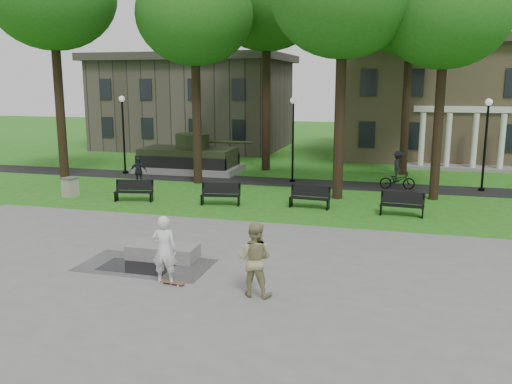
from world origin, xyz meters
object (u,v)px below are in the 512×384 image
Objects in this scene: cyclist at (398,174)px; trash_bin at (70,187)px; friend_watching at (255,259)px; concrete_block at (163,252)px; park_bench_0 at (135,190)px; skateboarder at (164,250)px.

cyclist is 16.68m from trash_bin.
trash_bin is (-12.10, 9.74, -0.53)m from friend_watching.
concrete_block is 9.06m from park_bench_0.
friend_watching is at bearing -38.83° from trash_bin.
concrete_block is 1.11× the size of friend_watching.
park_bench_0 is (-5.97, 9.55, -0.47)m from skateboarder.
skateboarder is 16.93m from cyclist.
friend_watching is 0.98× the size of cyclist.
park_bench_0 is (-4.98, 7.57, 0.28)m from concrete_block.
cyclist reaches higher than skateboarder.
concrete_block is at bearing -67.62° from park_bench_0.
trash_bin is at bearing -36.24° from friend_watching.
park_bench_0 is 3.50m from trash_bin.
park_bench_0 reaches higher than concrete_block.
skateboarder reaches higher than trash_bin.
park_bench_0 is (-11.95, -6.29, -0.31)m from cyclist.
cyclist is (3.36, 16.00, -0.18)m from friend_watching.
trash_bin is at bearing 104.99° from cyclist.
cyclist is 13.51m from park_bench_0.
cyclist reaches higher than concrete_block.
park_bench_0 is (-8.60, 9.71, -0.49)m from friend_watching.
trash_bin is (-9.47, 9.58, -0.51)m from skateboarder.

